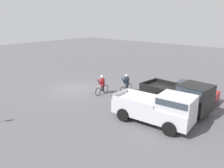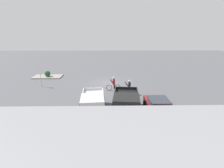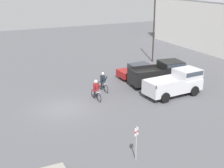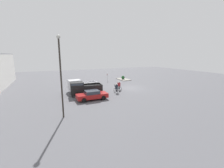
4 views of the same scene
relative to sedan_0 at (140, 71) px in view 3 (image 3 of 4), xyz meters
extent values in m
plane|color=#56565B|center=(4.36, -9.11, -0.69)|extent=(80.00, 80.00, 0.00)
cube|color=maroon|center=(0.00, 0.00, -0.11)|extent=(1.82, 4.38, 0.62)
cube|color=#2D333D|center=(0.00, 0.00, 0.43)|extent=(1.62, 1.98, 0.46)
cylinder|color=black|center=(-0.90, 1.39, -0.37)|extent=(0.19, 0.64, 0.64)
cylinder|color=black|center=(0.88, 1.41, -0.37)|extent=(0.19, 0.64, 0.64)
cylinder|color=black|center=(-0.88, -1.41, -0.37)|extent=(0.19, 0.64, 0.64)
cylinder|color=black|center=(0.90, -1.39, -0.37)|extent=(0.19, 0.64, 0.64)
cube|color=black|center=(2.80, 0.09, 0.22)|extent=(2.56, 5.02, 1.09)
cube|color=black|center=(2.94, 1.53, 1.13)|extent=(2.11, 2.11, 0.72)
cube|color=#333D47|center=(2.94, 1.53, 1.28)|extent=(2.16, 1.97, 0.32)
cube|color=black|center=(1.70, -0.78, 0.89)|extent=(0.36, 2.90, 0.25)
cube|color=black|center=(3.71, -0.97, 0.89)|extent=(0.36, 2.90, 0.25)
cube|color=black|center=(2.57, -2.28, 0.89)|extent=(2.10, 0.28, 0.25)
cylinder|color=black|center=(1.90, 1.68, -0.28)|extent=(0.30, 0.83, 0.81)
cylinder|color=black|center=(3.99, 1.48, -0.28)|extent=(0.30, 0.83, 0.81)
cylinder|color=black|center=(1.61, -1.30, -0.28)|extent=(0.30, 0.83, 0.81)
cylinder|color=black|center=(3.70, -1.51, -0.28)|extent=(0.30, 0.83, 0.81)
cube|color=silver|center=(5.60, -0.09, 0.15)|extent=(2.27, 5.13, 0.92)
cube|color=silver|center=(5.49, 1.40, 1.01)|extent=(1.90, 2.13, 0.80)
cube|color=#333D47|center=(5.49, 1.40, 1.19)|extent=(1.94, 1.97, 0.35)
cube|color=silver|center=(4.76, -1.16, 0.74)|extent=(0.30, 3.00, 0.25)
cube|color=silver|center=(6.59, -1.02, 0.74)|extent=(0.30, 3.00, 0.25)
cube|color=silver|center=(5.78, -2.55, 0.74)|extent=(1.91, 0.22, 0.25)
cylinder|color=black|center=(4.53, 1.38, -0.26)|extent=(0.28, 0.86, 0.85)
cylinder|color=black|center=(6.44, 1.52, -0.26)|extent=(0.28, 0.86, 0.85)
cylinder|color=black|center=(4.76, -1.71, -0.26)|extent=(0.28, 0.86, 0.85)
cylinder|color=black|center=(6.67, -1.57, -0.26)|extent=(0.28, 0.86, 0.85)
torus|color=black|center=(4.21, -6.18, -0.35)|extent=(0.72, 0.10, 0.72)
torus|color=black|center=(3.19, -6.24, -0.35)|extent=(0.72, 0.10, 0.72)
cylinder|color=white|center=(3.70, -6.21, -0.18)|extent=(0.53, 0.07, 0.38)
cylinder|color=white|center=(3.70, -6.21, 0.02)|extent=(0.56, 0.07, 0.04)
cylinder|color=white|center=(3.52, -6.22, -0.18)|extent=(0.04, 0.04, 0.35)
cylinder|color=white|center=(4.08, -6.18, 0.05)|extent=(0.05, 0.46, 0.02)
cylinder|color=black|center=(3.59, -6.13, -0.22)|extent=(0.13, 0.13, 0.54)
cylinder|color=black|center=(3.60, -6.31, -0.22)|extent=(0.13, 0.13, 0.54)
cube|color=maroon|center=(3.65, -6.21, 0.36)|extent=(0.26, 0.38, 0.62)
cylinder|color=maroon|center=(3.84, -6.03, 0.36)|extent=(0.51, 0.12, 0.67)
cylinder|color=maroon|center=(3.86, -6.37, 0.36)|extent=(0.51, 0.12, 0.67)
sphere|color=tan|center=(3.67, -6.21, 0.80)|extent=(0.25, 0.25, 0.25)
sphere|color=silver|center=(3.67, -6.21, 0.86)|extent=(0.27, 0.27, 0.27)
torus|color=black|center=(2.57, -4.81, -0.36)|extent=(0.72, 0.10, 0.72)
torus|color=black|center=(1.45, -4.89, -0.36)|extent=(0.72, 0.10, 0.72)
cylinder|color=silver|center=(2.01, -4.85, -0.18)|extent=(0.58, 0.07, 0.38)
cylinder|color=silver|center=(2.01, -4.85, 0.02)|extent=(0.62, 0.08, 0.04)
cylinder|color=silver|center=(1.81, -4.86, -0.18)|extent=(0.04, 0.04, 0.35)
cylinder|color=silver|center=(2.43, -4.82, 0.04)|extent=(0.05, 0.46, 0.02)
cylinder|color=black|center=(1.89, -4.77, -0.22)|extent=(0.13, 0.13, 0.53)
cylinder|color=black|center=(1.90, -4.95, -0.22)|extent=(0.13, 0.13, 0.53)
cube|color=#1E2833|center=(1.95, -4.85, 0.37)|extent=(0.26, 0.38, 0.65)
cylinder|color=#1E2833|center=(2.17, -4.67, 0.37)|extent=(0.55, 0.13, 0.71)
cylinder|color=#1E2833|center=(2.19, -5.01, 0.37)|extent=(0.55, 0.13, 0.71)
sphere|color=tan|center=(1.98, -4.85, 0.81)|extent=(0.22, 0.22, 0.22)
sphere|color=silver|center=(1.98, -4.85, 0.86)|extent=(0.24, 0.24, 0.24)
cylinder|color=#9E9EA3|center=(12.80, -7.71, 0.32)|extent=(0.06, 0.06, 2.02)
cube|color=white|center=(12.80, -7.71, 1.01)|extent=(0.13, 0.29, 0.45)
cube|color=red|center=(12.80, -7.71, 1.01)|extent=(0.14, 0.29, 0.10)
cylinder|color=#2D2823|center=(-4.66, 4.48, 3.23)|extent=(0.16, 0.16, 7.83)
camera|label=1|loc=(16.83, 6.21, 5.69)|focal=35.00mm
camera|label=2|loc=(4.23, 13.62, 6.23)|focal=28.00mm
camera|label=3|loc=(25.48, -15.19, 8.65)|focal=50.00mm
camera|label=4|loc=(-19.92, 5.93, 5.63)|focal=24.00mm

